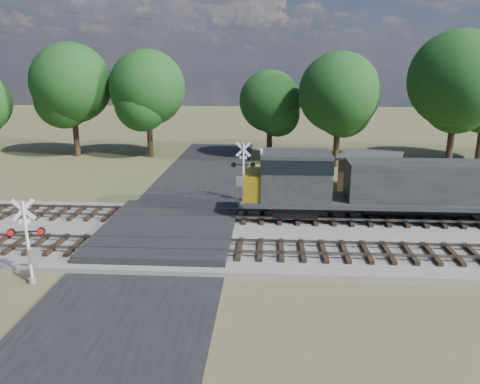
{
  "coord_description": "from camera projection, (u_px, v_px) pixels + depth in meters",
  "views": [
    {
      "loc": [
        5.32,
        -22.84,
        8.96
      ],
      "look_at": [
        3.77,
        2.0,
        2.12
      ],
      "focal_mm": 35.0,
      "sensor_mm": 36.0,
      "label": 1
    }
  ],
  "objects": [
    {
      "name": "ground",
      "position": [
        166.0,
        239.0,
        24.67
      ],
      "size": [
        160.0,
        160.0,
        0.0
      ],
      "primitive_type": "plane",
      "color": "#4C552D",
      "rests_on": "ground"
    },
    {
      "name": "treeline",
      "position": [
        302.0,
        88.0,
        42.42
      ],
      "size": [
        81.73,
        11.53,
        11.83
      ],
      "color": "black",
      "rests_on": "ground"
    },
    {
      "name": "crossing_signal_near",
      "position": [
        30.0,
        249.0,
        19.36
      ],
      "size": [
        1.49,
        0.4,
        3.73
      ],
      "rotation": [
        0.0,
        0.0,
        0.19
      ],
      "color": "silver",
      "rests_on": "ground"
    },
    {
      "name": "crossing_signal_far",
      "position": [
        242.0,
        177.0,
        31.15
      ],
      "size": [
        1.63,
        0.35,
        4.04
      ],
      "rotation": [
        0.0,
        0.0,
        3.13
      ],
      "color": "silver",
      "rests_on": "ground"
    },
    {
      "name": "track_near",
      "position": [
        221.0,
        248.0,
        22.45
      ],
      "size": [
        140.0,
        2.6,
        0.33
      ],
      "color": "black",
      "rests_on": "ballast_bed"
    },
    {
      "name": "track_far",
      "position": [
        230.0,
        215.0,
        27.26
      ],
      "size": [
        140.0,
        2.6,
        0.33
      ],
      "color": "black",
      "rests_on": "ballast_bed"
    },
    {
      "name": "ballast_bed",
      "position": [
        357.0,
        238.0,
        24.51
      ],
      "size": [
        140.0,
        10.0,
        0.3
      ],
      "primitive_type": "cube",
      "color": "gray",
      "rests_on": "ground"
    },
    {
      "name": "equipment_shed",
      "position": [
        369.0,
        174.0,
        33.15
      ],
      "size": [
        5.24,
        5.24,
        2.8
      ],
      "rotation": [
        0.0,
        0.0,
        -0.34
      ],
      "color": "#452E1D",
      "rests_on": "ground"
    },
    {
      "name": "road",
      "position": [
        166.0,
        239.0,
        24.66
      ],
      "size": [
        7.0,
        60.0,
        0.08
      ],
      "primitive_type": "cube",
      "color": "black",
      "rests_on": "ground"
    },
    {
      "name": "crossing_panel",
      "position": [
        168.0,
        231.0,
        25.07
      ],
      "size": [
        7.0,
        9.0,
        0.62
      ],
      "primitive_type": "cube",
      "color": "#262628",
      "rests_on": "ground"
    }
  ]
}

